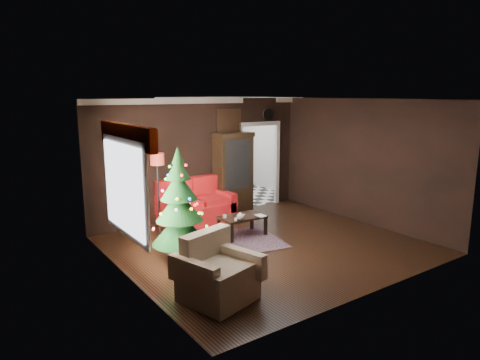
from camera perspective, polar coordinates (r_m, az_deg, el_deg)
floor at (r=8.49m, az=3.51°, el=-8.62°), size 5.50×5.50×0.00m
ceiling at (r=7.98m, az=3.76°, el=10.62°), size 5.50×5.50×0.00m
wall_back at (r=10.17m, az=-5.17°, el=2.85°), size 5.50×0.00×5.50m
wall_front at (r=6.40m, az=17.69°, el=-2.75°), size 5.50×0.00×5.50m
wall_left at (r=6.79m, az=-14.86°, el=-1.79°), size 0.00×5.50×5.50m
wall_right at (r=10.04m, az=16.03°, el=2.34°), size 0.00×5.50×5.50m
doorway at (r=11.15m, az=2.47°, el=1.82°), size 1.10×0.10×2.10m
left_window at (r=6.98m, az=-15.15°, el=-1.04°), size 0.05×1.60×1.40m
valance at (r=6.88m, az=-14.87°, el=5.72°), size 0.12×2.10×0.35m
kitchen_floor at (r=12.56m, az=-1.72°, el=-1.96°), size 3.00×3.00×0.00m
kitchen_window at (r=13.52m, az=-5.15°, el=6.25°), size 0.70×0.06×0.70m
rug at (r=8.61m, az=-1.61°, el=-8.28°), size 2.34×1.90×0.01m
loveseat at (r=9.77m, az=-5.80°, el=-2.91°), size 1.70×0.90×1.00m
curio_cabinet at (r=10.44m, az=-0.92°, el=0.61°), size 0.90×0.45×1.90m
floor_lamp at (r=8.96m, az=-10.76°, el=-2.20°), size 0.32×0.32×1.80m
christmas_tree at (r=7.49m, az=-8.09°, el=-3.05°), size 1.14×1.14×1.86m
armchair at (r=6.22m, az=-2.96°, el=-11.78°), size 1.15×1.15×0.95m
coffee_table at (r=8.94m, az=0.30°, el=-6.08°), size 0.93×0.56×0.42m
teapot at (r=8.58m, az=-0.01°, el=-4.84°), size 0.19×0.19×0.15m
cup_a at (r=8.75m, az=-2.06°, el=-4.83°), size 0.08×0.08×0.07m
cup_b at (r=8.57m, az=-0.56°, el=-5.22°), size 0.08×0.08×0.05m
book at (r=8.80m, az=2.30°, el=-4.16°), size 0.17×0.02×0.24m
wall_clock at (r=11.12m, az=3.72°, el=8.68°), size 0.32×0.32×0.06m
painting at (r=10.43m, az=-1.52°, el=7.80°), size 0.62×0.05×0.52m
kitchen_counter at (r=13.47m, az=-4.52°, el=0.87°), size 1.80×0.60×0.90m
kitchen_table at (r=12.08m, az=-2.14°, el=-0.69°), size 0.70×0.70×0.75m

